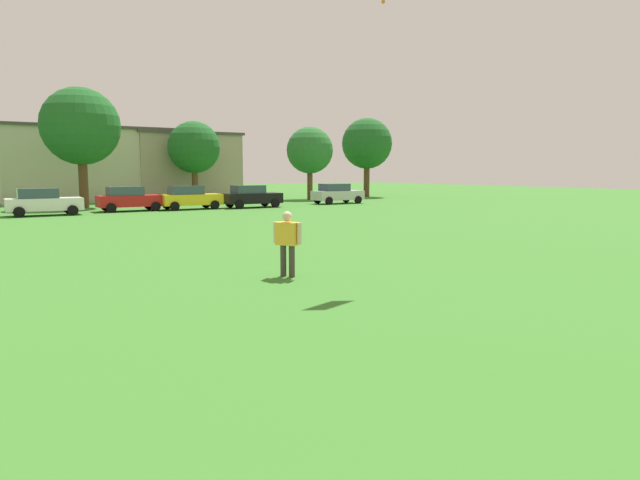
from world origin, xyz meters
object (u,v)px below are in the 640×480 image
object	(u,v)px
parked_car_black_4	(251,196)
tree_far_right	(367,144)
tree_center_right	(194,148)
parked_car_white_1	(43,202)
parked_car_yellow_3	(190,197)
tree_right	(310,151)
parked_car_silver_5	(337,193)
parked_car_red_2	(129,199)
tree_center_left	(81,127)
adult_bystander	(287,238)

from	to	relation	value
parked_car_black_4	tree_far_right	distance (m)	20.80
tree_center_right	parked_car_white_1	bearing A→B (deg)	-143.33
parked_car_yellow_3	tree_right	distance (m)	16.72
tree_center_right	tree_far_right	xyz separation A→B (m)	(18.83, -0.12, 0.79)
parked_car_yellow_3	tree_far_right	world-z (taller)	tree_far_right
parked_car_yellow_3	parked_car_black_4	size ratio (longest dim) A/B	1.00
parked_car_white_1	tree_center_right	distance (m)	16.83
tree_far_right	parked_car_silver_5	bearing A→B (deg)	-137.62
parked_car_red_2	parked_car_black_4	xyz separation A→B (m)	(8.68, -1.05, 0.00)
tree_right	parked_car_white_1	bearing A→B (deg)	-161.38
tree_center_left	tree_center_right	bearing A→B (deg)	17.44
parked_car_red_2	tree_far_right	world-z (taller)	tree_far_right
tree_center_right	tree_far_right	world-z (taller)	tree_far_right
parked_car_red_2	tree_far_right	bearing A→B (deg)	17.82
tree_center_right	parked_car_silver_5	bearing A→B (deg)	-43.72
parked_car_white_1	parked_car_black_4	xyz separation A→B (m)	(14.11, 0.07, 0.00)
parked_car_white_1	tree_center_left	size ratio (longest dim) A/B	0.48
parked_car_yellow_3	tree_center_right	distance (m)	10.57
adult_bystander	tree_center_right	world-z (taller)	tree_center_right
parked_car_red_2	tree_far_right	xyz separation A→B (m)	(26.53, 8.53, 4.71)
parked_car_yellow_3	tree_right	bearing A→B (deg)	27.21
parked_car_yellow_3	parked_car_black_4	world-z (taller)	same
tree_right	parked_car_silver_5	bearing A→B (deg)	-102.72
parked_car_red_2	tree_center_right	xyz separation A→B (m)	(7.70, 8.65, 3.93)
parked_car_red_2	tree_center_right	bearing A→B (deg)	48.32
adult_bystander	parked_car_white_1	size ratio (longest dim) A/B	0.40
adult_bystander	parked_car_silver_5	xyz separation A→B (m)	(19.06, 26.42, -0.16)
parked_car_red_2	tree_center_right	world-z (taller)	tree_center_right
parked_car_red_2	parked_car_silver_5	bearing A→B (deg)	-0.70
parked_car_black_4	tree_far_right	xyz separation A→B (m)	(17.85, 9.58, 4.71)
parked_car_white_1	parked_car_black_4	size ratio (longest dim) A/B	1.00
parked_car_black_4	tree_center_right	xyz separation A→B (m)	(-0.99, 9.70, 3.93)
adult_bystander	tree_right	distance (m)	39.61
tree_center_right	tree_right	size ratio (longest dim) A/B	1.02
parked_car_black_4	adult_bystander	bearing A→B (deg)	-112.88
adult_bystander	parked_car_silver_5	distance (m)	32.58
tree_far_right	tree_center_left	bearing A→B (deg)	-174.14
parked_car_white_1	tree_center_right	size ratio (longest dim) A/B	0.61
tree_center_right	tree_right	bearing A→B (deg)	-8.81
parked_car_white_1	tree_right	distance (m)	25.62
parked_car_black_4	parked_car_red_2	bearing A→B (deg)	173.09
adult_bystander	tree_center_left	xyz separation A→B (m)	(0.11, 32.23, 4.98)
tree_center_left	tree_right	bearing A→B (deg)	3.79
tree_right	tree_far_right	xyz separation A→B (m)	(7.95, 1.57, 0.89)
tree_center_right	adult_bystander	bearing A→B (deg)	-105.53
parked_car_black_4	parked_car_silver_5	world-z (taller)	same
parked_car_silver_5	tree_right	distance (m)	8.28
adult_bystander	parked_car_yellow_3	bearing A→B (deg)	-47.07
parked_car_black_4	tree_center_right	size ratio (longest dim) A/B	0.61
parked_car_silver_5	parked_car_black_4	bearing A→B (deg)	-174.17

